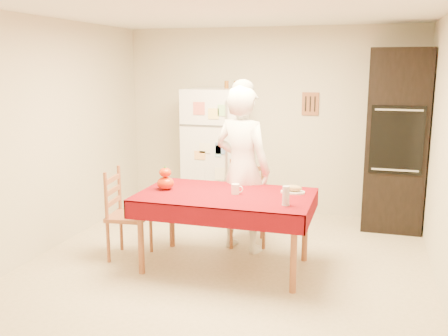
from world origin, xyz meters
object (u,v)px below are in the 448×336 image
at_px(oven_cabinet, 395,141).
at_px(chair_left, 123,211).
at_px(seated_woman, 242,169).
at_px(dining_table, 226,201).
at_px(coffee_mug, 235,189).
at_px(refrigerator, 216,152).
at_px(chair_far, 247,199).
at_px(pumpkin_lower, 165,183).
at_px(bread_plate, 293,192).
at_px(wine_glass, 286,196).

distance_m(oven_cabinet, chair_left, 3.35).
distance_m(chair_left, seated_woman, 1.33).
xyz_separation_m(dining_table, coffee_mug, (0.09, 0.02, 0.12)).
distance_m(oven_cabinet, dining_table, 2.46).
distance_m(refrigerator, chair_left, 1.88).
bearing_deg(chair_left, chair_far, -60.68).
height_order(oven_cabinet, chair_left, oven_cabinet).
relative_size(chair_far, seated_woman, 0.53).
relative_size(chair_far, pumpkin_lower, 5.47).
xyz_separation_m(pumpkin_lower, bread_plate, (1.26, 0.22, -0.06)).
relative_size(oven_cabinet, pumpkin_lower, 12.67).
bearing_deg(wine_glass, coffee_mug, 154.63).
height_order(refrigerator, seated_woman, seated_woman).
height_order(refrigerator, bread_plate, refrigerator).
relative_size(dining_table, chair_far, 1.79).
bearing_deg(oven_cabinet, seated_woman, -141.77).
bearing_deg(oven_cabinet, pumpkin_lower, -141.45).
distance_m(chair_far, wine_glass, 1.23).
height_order(seated_woman, wine_glass, seated_woman).
bearing_deg(coffee_mug, dining_table, -167.74).
xyz_separation_m(refrigerator, oven_cabinet, (2.28, 0.05, 0.25)).
bearing_deg(oven_cabinet, chair_left, -146.08).
xyz_separation_m(wine_glass, bread_plate, (-0.01, 0.45, -0.08)).
bearing_deg(chair_far, chair_left, -160.12).
distance_m(refrigerator, chair_far, 1.24).
bearing_deg(wine_glass, chair_left, 173.48).
height_order(seated_woman, bread_plate, seated_woman).
xyz_separation_m(refrigerator, pumpkin_lower, (0.02, -1.76, -0.02)).
xyz_separation_m(chair_left, wine_glass, (1.74, -0.20, 0.34)).
bearing_deg(dining_table, oven_cabinet, 47.91).
bearing_deg(seated_woman, oven_cabinet, -124.02).
distance_m(chair_far, chair_left, 1.40).
xyz_separation_m(refrigerator, chair_far, (0.68, -0.97, -0.34)).
height_order(refrigerator, oven_cabinet, oven_cabinet).
relative_size(dining_table, wine_glass, 9.66).
bearing_deg(coffee_mug, bread_plate, 20.26).
bearing_deg(oven_cabinet, coffee_mug, -130.74).
height_order(refrigerator, chair_far, refrigerator).
height_order(seated_woman, coffee_mug, seated_woman).
height_order(oven_cabinet, bread_plate, oven_cabinet).
height_order(oven_cabinet, seated_woman, oven_cabinet).
bearing_deg(refrigerator, bread_plate, -50.15).
height_order(chair_left, seated_woman, seated_woman).
xyz_separation_m(coffee_mug, bread_plate, (0.53, 0.20, -0.04)).
bearing_deg(wine_glass, oven_cabinet, 64.03).
distance_m(dining_table, coffee_mug, 0.15).
distance_m(chair_far, bread_plate, 0.87).
xyz_separation_m(dining_table, chair_far, (0.02, 0.78, -0.18)).
relative_size(oven_cabinet, dining_table, 1.29).
distance_m(refrigerator, dining_table, 1.88).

